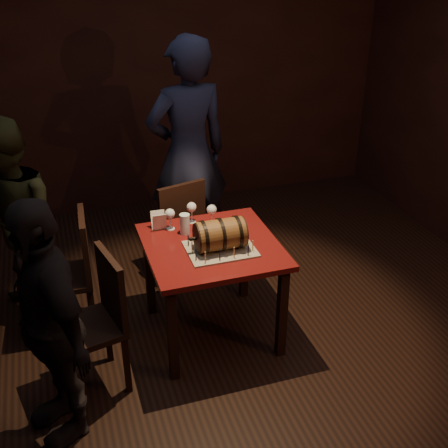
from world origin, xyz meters
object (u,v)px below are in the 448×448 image
(barrel_cake, at_px, (220,235))
(wine_glass_right, at_px, (212,211))
(person_left_rear, at_px, (12,230))
(person_left_front, at_px, (49,323))
(pint_of_ale, at_px, (185,224))
(chair_left_rear, at_px, (73,268))
(chair_back, at_px, (177,226))
(chair_left_front, at_px, (99,316))
(person_back, at_px, (188,154))
(wine_glass_mid, at_px, (192,208))
(pub_table, at_px, (212,258))
(wine_glass_left, at_px, (170,215))

(barrel_cake, distance_m, wine_glass_right, 0.36)
(person_left_rear, bearing_deg, person_left_front, -2.01)
(pint_of_ale, height_order, chair_left_rear, chair_left_rear)
(barrel_cake, height_order, wine_glass_right, barrel_cake)
(barrel_cake, bearing_deg, chair_back, 97.02)
(chair_left_front, height_order, person_left_rear, person_left_rear)
(pint_of_ale, height_order, person_back, person_back)
(wine_glass_mid, distance_m, pint_of_ale, 0.18)
(chair_left_rear, bearing_deg, barrel_cake, -25.02)
(wine_glass_mid, bearing_deg, person_back, 76.86)
(pint_of_ale, relative_size, chair_left_front, 0.16)
(pub_table, xyz_separation_m, wine_glass_left, (-0.22, 0.30, 0.23))
(chair_left_front, relative_size, person_left_rear, 0.59)
(barrel_cake, height_order, person_left_front, person_left_front)
(wine_glass_mid, xyz_separation_m, person_left_front, (-1.05, -0.91, -0.11))
(wine_glass_right, bearing_deg, pint_of_ale, -163.20)
(wine_glass_left, relative_size, chair_left_front, 0.17)
(person_left_front, bearing_deg, person_back, 124.25)
(wine_glass_right, relative_size, chair_back, 0.17)
(wine_glass_right, height_order, chair_left_front, chair_left_front)
(wine_glass_mid, xyz_separation_m, chair_left_rear, (-0.88, 0.00, -0.34))
(barrel_cake, xyz_separation_m, chair_back, (-0.10, 0.84, -0.34))
(chair_back, relative_size, chair_left_front, 1.00)
(person_left_rear, bearing_deg, wine_glass_right, 66.35)
(wine_glass_mid, distance_m, chair_left_rear, 0.94)
(wine_glass_mid, height_order, chair_back, chair_back)
(wine_glass_left, xyz_separation_m, person_left_rear, (-1.07, 0.26, -0.08))
(wine_glass_mid, distance_m, person_back, 0.80)
(wine_glass_left, distance_m, person_left_rear, 1.11)
(chair_left_rear, xyz_separation_m, person_back, (1.06, 0.77, 0.46))
(person_left_rear, distance_m, person_left_front, 1.13)
(person_back, height_order, person_left_front, person_back)
(chair_back, distance_m, person_back, 0.63)
(person_back, distance_m, person_left_rear, 1.55)
(pub_table, height_order, pint_of_ale, pint_of_ale)
(wine_glass_mid, relative_size, chair_left_rear, 0.17)
(barrel_cake, height_order, person_back, person_back)
(wine_glass_mid, height_order, person_left_front, person_left_front)
(person_left_rear, bearing_deg, barrel_cake, 52.17)
(chair_back, bearing_deg, person_left_front, -128.18)
(wine_glass_right, bearing_deg, chair_back, 107.69)
(chair_back, relative_size, chair_left_rear, 1.00)
(wine_glass_left, bearing_deg, wine_glass_mid, 17.54)
(chair_left_rear, bearing_deg, pub_table, -20.94)
(wine_glass_mid, height_order, person_left_rear, person_left_rear)
(chair_left_rear, bearing_deg, chair_left_front, -80.22)
(chair_left_front, height_order, person_left_front, person_left_front)
(barrel_cake, distance_m, pint_of_ale, 0.34)
(chair_left_front, bearing_deg, pint_of_ale, 34.17)
(pub_table, bearing_deg, wine_glass_right, 72.77)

